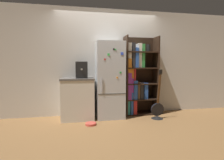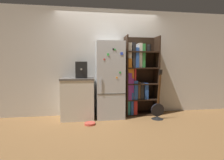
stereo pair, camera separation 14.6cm
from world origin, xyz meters
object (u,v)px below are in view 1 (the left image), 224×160
guitar (157,111)px  bookshelf (136,78)px  refrigerator (110,80)px  espresso_machine (82,70)px  pet_bowl (91,124)px

guitar → bookshelf: bearing=127.5°
refrigerator → guitar: bearing=-18.2°
refrigerator → espresso_machine: size_ratio=4.78×
refrigerator → guitar: refrigerator is taller
pet_bowl → bookshelf: bearing=27.7°
espresso_machine → guitar: 1.98m
espresso_machine → guitar: bearing=-11.2°
bookshelf → guitar: bookshelf is taller
espresso_machine → pet_bowl: size_ratio=1.63×
guitar → espresso_machine: bearing=168.8°
espresso_machine → refrigerator: bearing=0.8°
espresso_machine → guitar: (1.70, -0.34, -0.95)m
pet_bowl → espresso_machine: bearing=108.7°
guitar → pet_bowl: size_ratio=5.02×
bookshelf → pet_bowl: (-1.18, -0.62, -0.89)m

